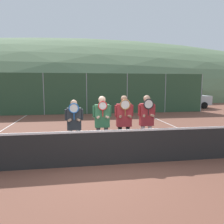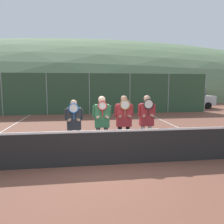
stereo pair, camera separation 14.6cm
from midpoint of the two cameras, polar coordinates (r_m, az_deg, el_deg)
The scene contains 14 objects.
ground_plane at distance 6.17m, azimuth -1.44°, elevation -13.69°, with size 120.00×120.00×0.00m, color brown.
hill_distant at distance 55.37m, azimuth -7.26°, elevation 4.89°, with size 118.98×66.10×23.14m.
clubhouse_building at distance 24.46m, azimuth -4.86°, elevation 5.84°, with size 15.68×5.50×3.20m.
fence_back at distance 16.39m, azimuth -5.67°, elevation 4.77°, with size 18.58×0.06×3.02m.
tennis_net at distance 6.01m, azimuth -1.46°, elevation -9.18°, with size 11.60×0.09×1.08m.
court_line_right_sideline at distance 10.28m, azimuth 21.28°, elevation -5.63°, with size 0.05×16.00×0.01m, color white.
player_leftmost at distance 6.72m, azimuth -9.25°, elevation -2.96°, with size 0.56×0.34×1.75m.
player_center_left at distance 6.75m, azimuth -2.01°, elevation -2.17°, with size 0.58×0.34×1.85m.
player_center_right at distance 6.83m, azimuth 3.74°, elevation -2.08°, with size 0.60×0.34×1.86m.
player_rightmost at distance 7.05m, azimuth 9.63°, elevation -1.84°, with size 0.57×0.34×1.86m.
car_far_left at distance 20.33m, azimuth -24.13°, elevation 3.08°, with size 4.03×2.09×1.89m.
car_left_of_center at distance 18.96m, azimuth -9.54°, elevation 3.26°, with size 4.61×1.99×1.82m.
car_center at distance 19.97m, azimuth 5.77°, elevation 3.54°, with size 4.28×2.04×1.83m.
car_right_of_center at distance 21.60m, azimuth 19.52°, elevation 3.44°, with size 4.55×1.93×1.84m.
Camera 2 is at (-0.57, -5.74, 2.20)m, focal length 35.00 mm.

